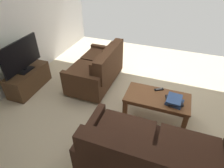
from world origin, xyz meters
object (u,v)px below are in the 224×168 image
at_px(tv_stand, 28,80).
at_px(book_stack, 174,101).
at_px(tv_remote, 159,89).
at_px(flat_tv, 21,56).
at_px(sofa_main, 152,159).
at_px(coffee_table, 157,100).
at_px(loveseat_near, 98,69).

bearing_deg(tv_stand, book_stack, -179.91).
bearing_deg(tv_remote, flat_tv, 5.75).
xyz_separation_m(sofa_main, tv_stand, (2.73, -1.01, -0.14)).
height_order(tv_stand, flat_tv, flat_tv).
relative_size(sofa_main, tv_remote, 11.21).
height_order(coffee_table, book_stack, book_stack).
distance_m(loveseat_near, tv_stand, 1.46).
height_order(tv_stand, book_stack, book_stack).
relative_size(coffee_table, tv_remote, 6.52).
bearing_deg(book_stack, sofa_main, 81.64).
bearing_deg(flat_tv, tv_stand, -33.41).
height_order(sofa_main, loveseat_near, sofa_main).
relative_size(tv_stand, book_stack, 3.13).
relative_size(loveseat_near, coffee_table, 1.35).
bearing_deg(tv_stand, loveseat_near, -151.58).
bearing_deg(tv_stand, sofa_main, 159.60).
height_order(loveseat_near, tv_remote, loveseat_near).
relative_size(tv_stand, flat_tv, 1.00).
xyz_separation_m(coffee_table, flat_tv, (2.61, 0.07, 0.39)).
height_order(coffee_table, tv_stand, coffee_table).
bearing_deg(tv_remote, tv_stand, 5.74).
height_order(loveseat_near, flat_tv, flat_tv).
distance_m(loveseat_near, tv_remote, 1.40).
distance_m(tv_stand, flat_tv, 0.55).
distance_m(coffee_table, tv_remote, 0.21).
bearing_deg(tv_remote, loveseat_near, -17.87).
height_order(flat_tv, book_stack, flat_tv).
xyz_separation_m(loveseat_near, flat_tv, (1.28, 0.69, 0.40)).
distance_m(sofa_main, loveseat_near, 2.24).
relative_size(coffee_table, tv_stand, 1.07).
bearing_deg(tv_remote, book_stack, 136.51).
bearing_deg(book_stack, loveseat_near, -23.20).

